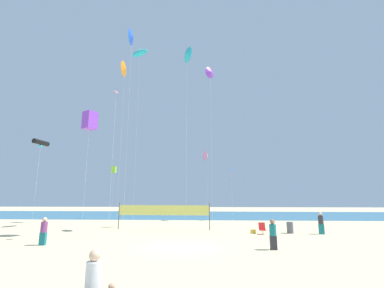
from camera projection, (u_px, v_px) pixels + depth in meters
ground_plane at (180, 247)px, 16.01m from camera, size 120.00×120.00×0.00m
ocean_band at (197, 215)px, 43.73m from camera, size 120.00×20.00×0.01m
mother_figure at (93, 284)px, 6.48m from camera, size 0.39×0.39×1.71m
beachgoer_charcoal_shirt at (321, 222)px, 21.63m from camera, size 0.40×0.40×1.73m
beachgoer_plum_shirt at (44, 230)px, 16.78m from camera, size 0.39×0.39×1.70m
beachgoer_teal_shirt at (273, 233)px, 15.35m from camera, size 0.39×0.39×1.69m
folding_beach_chair at (262, 228)px, 21.59m from camera, size 0.52×0.65×0.89m
trash_barrel at (290, 228)px, 22.08m from camera, size 0.52×0.52×0.90m
volleyball_net at (164, 211)px, 24.72m from camera, size 8.58×0.37×2.40m
beach_handbag at (253, 232)px, 21.87m from camera, size 0.39×0.20×0.31m
kite_violet_delta at (210, 73)px, 29.20m from camera, size 1.12×1.12×17.02m
kite_blue_diamond at (232, 171)px, 34.77m from camera, size 0.57×0.56×6.53m
kite_cyan_inflatable at (140, 53)px, 35.21m from camera, size 2.43×1.26×22.21m
kite_pink_delta at (207, 156)px, 34.92m from camera, size 1.00×1.34×8.85m
kite_black_tube at (41, 143)px, 20.20m from camera, size 0.58×1.44×7.19m
kite_lime_box at (114, 170)px, 37.39m from camera, size 0.59×0.59×7.14m
kite_pink_diamond at (116, 99)px, 20.87m from camera, size 0.39×0.39×11.23m
kite_blue_delta at (132, 37)px, 27.30m from camera, size 0.32×1.69×19.90m
kite_violet_box at (90, 121)px, 22.33m from camera, size 1.27×1.27×9.98m
kite_orange_delta at (125, 69)px, 30.17m from camera, size 0.34×1.79×18.08m
kite_cyan_delta at (187, 55)px, 26.73m from camera, size 1.07×1.51×17.79m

